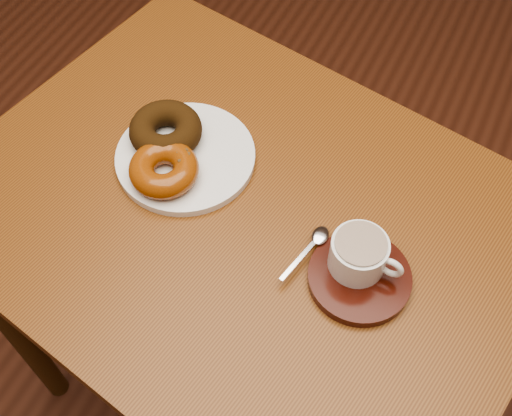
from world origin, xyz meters
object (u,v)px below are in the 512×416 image
at_px(cafe_table, 245,255).
at_px(saucer, 359,278).
at_px(donut_plate, 186,157).
at_px(coffee_cup, 359,254).

bearing_deg(cafe_table, saucer, 0.87).
bearing_deg(donut_plate, coffee_cup, -12.42).
xyz_separation_m(saucer, coffee_cup, (-0.01, 0.01, 0.04)).
relative_size(donut_plate, saucer, 1.53).
height_order(donut_plate, coffee_cup, coffee_cup).
relative_size(cafe_table, donut_plate, 4.50).
distance_m(cafe_table, donut_plate, 0.19).
height_order(cafe_table, saucer, saucer).
height_order(cafe_table, donut_plate, donut_plate).
xyz_separation_m(cafe_table, donut_plate, (-0.13, 0.05, 0.14)).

